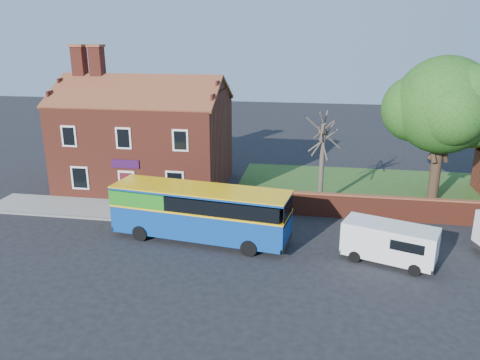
# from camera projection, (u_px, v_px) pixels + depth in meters

# --- Properties ---
(ground) EXTENTS (120.00, 120.00, 0.00)m
(ground) POSITION_uv_depth(u_px,v_px,m) (198.00, 257.00, 24.96)
(ground) COLOR black
(ground) RESTS_ON ground
(pavement) EXTENTS (18.00, 3.50, 0.12)m
(pavement) POSITION_uv_depth(u_px,v_px,m) (118.00, 210.00, 31.46)
(pavement) COLOR gray
(pavement) RESTS_ON ground
(kerb) EXTENTS (18.00, 0.15, 0.14)m
(kerb) POSITION_uv_depth(u_px,v_px,m) (107.00, 219.00, 29.81)
(kerb) COLOR slate
(kerb) RESTS_ON ground
(grass_strip) EXTENTS (26.00, 12.00, 0.04)m
(grass_strip) POSITION_uv_depth(u_px,v_px,m) (409.00, 192.00, 35.14)
(grass_strip) COLOR #426B28
(grass_strip) RESTS_ON ground
(shop_building) EXTENTS (12.30, 8.13, 10.50)m
(shop_building) POSITION_uv_depth(u_px,v_px,m) (145.00, 142.00, 35.88)
(shop_building) COLOR maroon
(shop_building) RESTS_ON ground
(boundary_wall) EXTENTS (22.00, 0.38, 1.60)m
(boundary_wall) POSITION_uv_depth(u_px,v_px,m) (427.00, 210.00, 29.25)
(boundary_wall) COLOR maroon
(boundary_wall) RESTS_ON ground
(bus) EXTENTS (10.45, 3.97, 3.11)m
(bus) POSITION_uv_depth(u_px,v_px,m) (195.00, 210.00, 26.65)
(bus) COLOR #0D3E95
(bus) RESTS_ON ground
(van_near) EXTENTS (5.01, 3.33, 2.04)m
(van_near) POSITION_uv_depth(u_px,v_px,m) (390.00, 242.00, 24.07)
(van_near) COLOR white
(van_near) RESTS_ON ground
(large_tree) EXTENTS (8.27, 6.54, 10.09)m
(large_tree) POSITION_uv_depth(u_px,v_px,m) (444.00, 108.00, 31.52)
(large_tree) COLOR black
(large_tree) RESTS_ON ground
(bare_tree) EXTENTS (2.32, 2.77, 6.19)m
(bare_tree) POSITION_uv_depth(u_px,v_px,m) (322.00, 160.00, 31.69)
(bare_tree) COLOR #4C4238
(bare_tree) RESTS_ON ground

